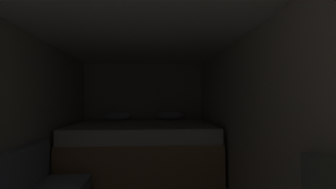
{
  "coord_description": "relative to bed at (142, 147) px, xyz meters",
  "views": [
    {
      "loc": [
        0.13,
        -0.46,
        1.23
      ],
      "look_at": [
        0.34,
        2.54,
        1.28
      ],
      "focal_mm": 27.77,
      "sensor_mm": 36.0,
      "label": 1
    }
  ],
  "objects": [
    {
      "name": "wall_left",
      "position": [
        -1.24,
        -1.77,
        0.57
      ],
      "size": [
        0.05,
        5.46,
        1.97
      ],
      "primitive_type": "cube",
      "color": "beige",
      "rests_on": "ground"
    },
    {
      "name": "wall_back",
      "position": [
        0.0,
        0.98,
        0.57
      ],
      "size": [
        2.52,
        0.05,
        1.97
      ],
      "primitive_type": "cube",
      "color": "beige",
      "rests_on": "ground"
    },
    {
      "name": "bed",
      "position": [
        0.0,
        0.0,
        0.0
      ],
      "size": [
        2.3,
        1.85,
        1.0
      ],
      "color": "tan",
      "rests_on": "ground"
    },
    {
      "name": "wall_right",
      "position": [
        1.24,
        -1.77,
        0.57
      ],
      "size": [
        0.05,
        5.46,
        1.97
      ],
      "primitive_type": "cube",
      "color": "beige",
      "rests_on": "ground"
    },
    {
      "name": "ceiling_slab",
      "position": [
        0.0,
        -1.77,
        1.58
      ],
      "size": [
        2.52,
        5.46,
        0.05
      ],
      "primitive_type": "cube",
      "color": "white",
      "rests_on": "wall_left"
    }
  ]
}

